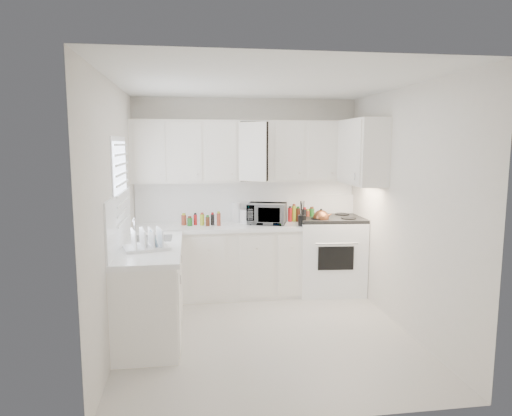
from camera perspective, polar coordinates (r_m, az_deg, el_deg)
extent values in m
plane|color=beige|center=(5.08, 1.17, -15.23)|extent=(3.20, 3.20, 0.00)
plane|color=white|center=(4.70, 1.27, 15.29)|extent=(3.20, 3.20, 0.00)
plane|color=silver|center=(6.29, -1.18, 1.58)|extent=(3.00, 0.00, 3.00)
plane|color=silver|center=(3.18, 5.98, -4.82)|extent=(3.00, 0.00, 3.00)
plane|color=silver|center=(4.71, -17.08, -0.93)|extent=(0.00, 3.20, 3.20)
plane|color=silver|center=(5.18, 17.82, -0.19)|extent=(0.00, 3.20, 3.20)
cube|color=white|center=(6.00, -4.50, -2.37)|extent=(2.24, 0.64, 0.05)
cube|color=white|center=(4.94, -12.98, -4.81)|extent=(0.64, 1.62, 0.05)
cube|color=white|center=(6.29, -1.16, 0.89)|extent=(2.98, 0.02, 0.55)
cube|color=white|center=(4.92, -16.58, -1.44)|extent=(0.02, 1.60, 0.55)
imported|color=gray|center=(6.06, 1.35, -0.41)|extent=(0.55, 0.41, 0.33)
cylinder|color=white|center=(6.21, -2.49, -0.51)|extent=(0.12, 0.12, 0.27)
cylinder|color=#9B3F2A|center=(6.10, -8.90, -1.41)|extent=(0.06, 0.06, 0.13)
cylinder|color=#216522|center=(6.01, -8.20, -1.54)|extent=(0.06, 0.06, 0.13)
cylinder|color=red|center=(6.10, -7.50, -1.38)|extent=(0.06, 0.06, 0.13)
cylinder|color=#AFC22D|center=(6.02, -6.77, -1.51)|extent=(0.06, 0.06, 0.13)
cylinder|color=#562A18|center=(6.11, -6.09, -1.36)|extent=(0.06, 0.06, 0.13)
cylinder|color=black|center=(6.02, -5.34, -1.48)|extent=(0.06, 0.06, 0.13)
cylinder|color=#9B3F2A|center=(6.11, -4.68, -1.33)|extent=(0.06, 0.06, 0.13)
cylinder|color=red|center=(6.28, 4.24, -0.79)|extent=(0.06, 0.06, 0.19)
cylinder|color=#AFC22D|center=(6.24, 4.86, -0.86)|extent=(0.06, 0.06, 0.19)
cylinder|color=#562A18|center=(6.31, 5.22, -0.77)|extent=(0.06, 0.06, 0.19)
cylinder|color=black|center=(6.26, 5.84, -0.84)|extent=(0.06, 0.06, 0.19)
cylinder|color=#9B3F2A|center=(6.33, 6.19, -0.74)|extent=(0.06, 0.06, 0.19)
cylinder|color=#216522|center=(6.29, 6.81, -0.82)|extent=(0.06, 0.06, 0.19)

